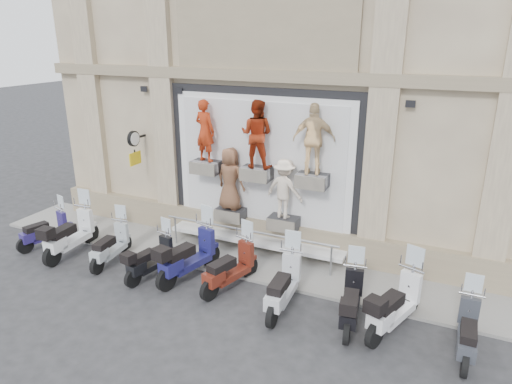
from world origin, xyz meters
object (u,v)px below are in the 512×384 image
scooter_h (352,292)px  scooter_b (70,226)px  scooter_j (469,322)px  scooter_e (189,246)px  clock_sign_bracket (134,143)px  scooter_a (44,224)px  scooter_g (283,276)px  scooter_d (151,251)px  scooter_f (230,259)px  guard_rail (248,245)px  scooter_c (110,238)px  scooter_i (396,295)px

scooter_h → scooter_b: bearing=171.9°
scooter_j → scooter_e: bearing=177.1°
clock_sign_bracket → scooter_h: size_ratio=0.54×
clock_sign_bracket → scooter_b: 2.96m
scooter_a → scooter_g: scooter_g is taller
scooter_d → scooter_f: size_ratio=0.90×
scooter_a → scooter_j: size_ratio=0.97×
scooter_h → guard_rail: bearing=144.5°
scooter_e → scooter_j: scooter_e is taller
scooter_j → scooter_g: bearing=179.8°
scooter_d → scooter_g: (3.54, 0.01, 0.11)m
clock_sign_bracket → scooter_e: (2.94, -1.88, -1.93)m
scooter_g → scooter_c: bearing=175.3°
scooter_b → scooter_e: (3.70, 0.21, 0.02)m
scooter_d → scooter_h: scooter_h is taller
scooter_d → scooter_g: 3.55m
scooter_a → scooter_b: size_ratio=0.82×
scooter_a → scooter_e: 4.78m
scooter_a → scooter_d: bearing=12.5°
guard_rail → clock_sign_bracket: (-3.90, 0.47, 2.34)m
clock_sign_bracket → scooter_e: 3.99m
scooter_e → scooter_f: 1.17m
guard_rail → scooter_j: (5.44, -1.78, 0.26)m
scooter_e → scooter_h: scooter_e is taller
clock_sign_bracket → scooter_h: bearing=-17.0°
scooter_c → scooter_h: size_ratio=0.95×
clock_sign_bracket → scooter_c: bearing=-73.7°
scooter_j → scooter_h: bearing=178.3°
guard_rail → scooter_g: 2.45m
clock_sign_bracket → scooter_g: clock_sign_bracket is taller
scooter_c → scooter_h: bearing=-7.7°
guard_rail → scooter_d: 2.57m
scooter_b → scooter_g: size_ratio=1.05×
scooter_a → scooter_c: 2.43m
scooter_i → scooter_j: 1.40m
scooter_a → scooter_d: size_ratio=0.99×
clock_sign_bracket → scooter_j: (9.34, -2.25, -2.08)m
scooter_c → scooter_i: scooter_i is taller
scooter_c → scooter_d: size_ratio=1.03×
scooter_g → scooter_h: bearing=-1.2°
scooter_e → scooter_g: 2.67m
scooter_f → scooter_j: (5.23, -0.33, -0.06)m
scooter_d → clock_sign_bracket: bearing=143.1°
scooter_a → scooter_e: bearing=17.2°
scooter_e → guard_rail: bearing=69.2°
scooter_e → scooter_g: size_ratio=1.07×
guard_rail → scooter_b: 4.95m
clock_sign_bracket → scooter_e: bearing=-32.5°
scooter_h → scooter_g: bearing=174.1°
guard_rail → scooter_e: (-0.96, -1.41, 0.40)m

